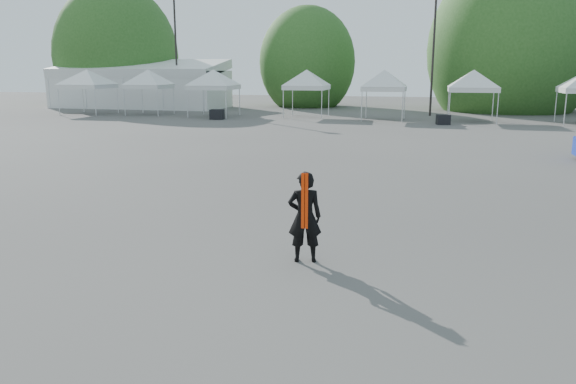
# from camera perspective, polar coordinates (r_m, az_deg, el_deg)

# --- Properties ---
(ground) EXTENTS (120.00, 120.00, 0.00)m
(ground) POSITION_cam_1_polar(r_m,az_deg,el_deg) (11.71, -1.65, -4.55)
(ground) COLOR #474442
(ground) RESTS_ON ground
(marquee) EXTENTS (15.00, 6.25, 4.23)m
(marquee) POSITION_cam_1_polar(r_m,az_deg,el_deg) (52.21, -14.73, 10.48)
(marquee) COLOR silver
(marquee) RESTS_ON ground
(light_pole_west) EXTENTS (0.60, 0.25, 10.30)m
(light_pole_west) POSITION_cam_1_polar(r_m,az_deg,el_deg) (49.54, -11.35, 14.95)
(light_pole_west) COLOR black
(light_pole_west) RESTS_ON ground
(light_pole_east) EXTENTS (0.60, 0.25, 9.80)m
(light_pole_east) POSITION_cam_1_polar(r_m,az_deg,el_deg) (42.82, 14.61, 14.88)
(light_pole_east) COLOR black
(light_pole_east) RESTS_ON ground
(tree_far_w) EXTENTS (4.80, 4.80, 7.30)m
(tree_far_w) POSITION_cam_1_polar(r_m,az_deg,el_deg) (56.79, -17.02, 13.07)
(tree_far_w) COLOR #382314
(tree_far_w) RESTS_ON ground
(tree_mid_w) EXTENTS (4.16, 4.16, 6.33)m
(tree_mid_w) POSITION_cam_1_polar(r_m,az_deg,el_deg) (51.96, 1.98, 13.02)
(tree_mid_w) COLOR #382314
(tree_mid_w) RESTS_ON ground
(tree_mid_e) EXTENTS (5.12, 5.12, 7.79)m
(tree_mid_e) POSITION_cam_1_polar(r_m,az_deg,el_deg) (50.14, 21.62, 13.24)
(tree_mid_e) COLOR #382314
(tree_mid_e) RESTS_ON ground
(tent_a) EXTENTS (4.61, 4.61, 3.88)m
(tent_a) POSITION_cam_1_polar(r_m,az_deg,el_deg) (45.74, -19.76, 11.30)
(tent_a) COLOR silver
(tent_a) RESTS_ON ground
(tent_b) EXTENTS (4.04, 4.04, 3.88)m
(tent_b) POSITION_cam_1_polar(r_m,az_deg,el_deg) (43.85, -14.02, 11.63)
(tent_b) COLOR silver
(tent_b) RESTS_ON ground
(tent_c) EXTENTS (4.36, 4.36, 3.88)m
(tent_c) POSITION_cam_1_polar(r_m,az_deg,el_deg) (41.19, -7.60, 11.86)
(tent_c) COLOR silver
(tent_c) RESTS_ON ground
(tent_d) EXTENTS (4.14, 4.14, 3.88)m
(tent_d) POSITION_cam_1_polar(r_m,az_deg,el_deg) (40.55, 1.92, 11.95)
(tent_d) COLOR silver
(tent_d) RESTS_ON ground
(tent_e) EXTENTS (4.00, 4.00, 3.88)m
(tent_e) POSITION_cam_1_polar(r_m,az_deg,el_deg) (38.53, 9.80, 11.75)
(tent_e) COLOR silver
(tent_e) RESTS_ON ground
(tent_f) EXTENTS (4.37, 4.37, 3.88)m
(tent_f) POSITION_cam_1_polar(r_m,az_deg,el_deg) (38.75, 18.37, 11.31)
(tent_f) COLOR silver
(tent_f) RESTS_ON ground
(man) EXTENTS (0.69, 0.54, 1.66)m
(man) POSITION_cam_1_polar(r_m,az_deg,el_deg) (10.03, 1.71, -2.53)
(man) COLOR black
(man) RESTS_ON ground
(crate_west) EXTENTS (0.91, 0.73, 0.68)m
(crate_west) POSITION_cam_1_polar(r_m,az_deg,el_deg) (38.85, -7.22, 7.82)
(crate_west) COLOR black
(crate_west) RESTS_ON ground
(crate_mid) EXTENTS (0.91, 0.77, 0.62)m
(crate_mid) POSITION_cam_1_polar(r_m,az_deg,el_deg) (36.26, 15.49, 7.10)
(crate_mid) COLOR black
(crate_mid) RESTS_ON ground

